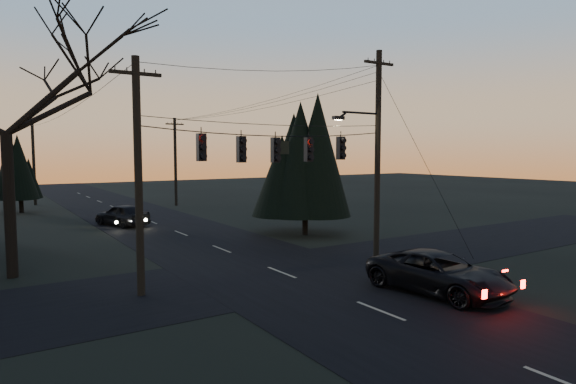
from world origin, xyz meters
TOP-DOWN VIEW (x-y plane):
  - ground_plane at (0.00, 0.00)m, footprint 160.00×160.00m
  - main_road at (0.00, 20.00)m, footprint 8.00×120.00m
  - cross_road at (0.00, 10.00)m, footprint 60.00×7.00m
  - utility_pole_right at (5.50, 10.00)m, footprint 5.00×0.30m
  - utility_pole_left at (-6.00, 10.00)m, footprint 1.80×0.30m
  - utility_pole_far_r at (5.50, 38.00)m, footprint 1.80×0.30m
  - utility_pole_far_l at (-6.00, 46.00)m, footprint 0.30×0.30m
  - span_signal_assembly at (-0.24, 10.00)m, footprint 11.50×0.44m
  - bare_tree_left at (-9.73, 15.43)m, footprint 9.03×9.03m
  - evergreen_right at (6.40, 17.35)m, footprint 4.81×4.81m
  - evergreen_dist at (-7.65, 39.86)m, footprint 3.16×3.16m
  - suv_near at (3.20, 4.31)m, footprint 3.01×5.59m
  - sedan_oncoming_a at (-2.29, 27.39)m, footprint 3.32×4.89m

SIDE VIEW (x-z plane):
  - ground_plane at x=0.00m, z-range 0.00..0.00m
  - utility_pole_right at x=5.50m, z-range -5.00..5.00m
  - utility_pole_left at x=-6.00m, z-range -4.25..4.25m
  - utility_pole_far_r at x=5.50m, z-range -4.25..4.25m
  - utility_pole_far_l at x=-6.00m, z-range -4.00..4.00m
  - cross_road at x=0.00m, z-range 0.00..0.02m
  - main_road at x=0.00m, z-range 0.00..0.02m
  - suv_near at x=3.20m, z-range 0.00..1.49m
  - sedan_oncoming_a at x=-2.29m, z-range 0.00..1.55m
  - evergreen_dist at x=-7.65m, z-range 0.59..6.88m
  - evergreen_right at x=6.40m, z-range 0.59..8.39m
  - span_signal_assembly at x=-0.24m, z-range 4.56..6.06m
  - bare_tree_left at x=-9.73m, z-range 2.35..14.13m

